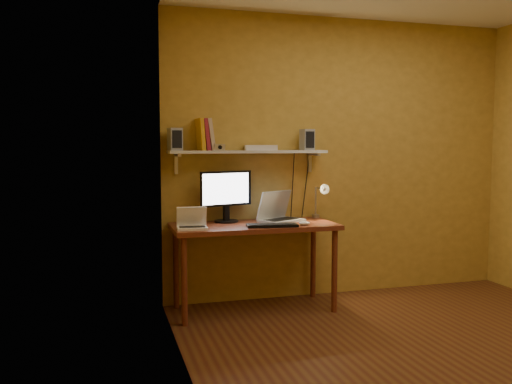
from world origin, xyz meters
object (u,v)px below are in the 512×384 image
object	(u,v)px
laptop	(278,213)
speaker_right	(307,140)
speaker_left	(175,139)
router	(261,148)
wall_shelf	(248,152)
keyboard	(272,225)
netbook	(192,223)
shelf_camera	(220,147)
desk_lamp	(321,196)
desk	(254,234)
mouse	(304,223)
monitor	(226,193)

from	to	relation	value
laptop	speaker_right	world-z (taller)	speaker_right
speaker_left	router	size ratio (longest dim) A/B	0.68
wall_shelf	keyboard	world-z (taller)	wall_shelf
netbook	router	xyz separation A→B (m)	(0.67, 0.31, 0.60)
laptop	shelf_camera	bearing A→B (deg)	148.41
desk_lamp	speaker_left	world-z (taller)	speaker_left
desk	speaker_left	bearing A→B (deg)	162.31
speaker_left	shelf_camera	world-z (taller)	speaker_left
netbook	mouse	world-z (taller)	netbook
monitor	speaker_right	world-z (taller)	speaker_right
laptop	netbook	bearing A→B (deg)	166.93
netbook	router	bearing A→B (deg)	29.87
netbook	mouse	bearing A→B (deg)	0.57
desk_lamp	router	size ratio (longest dim) A/B	1.34
mouse	desk_lamp	xyz separation A→B (m)	(0.28, 0.32, 0.19)
desk_lamp	speaker_right	world-z (taller)	speaker_right
netbook	mouse	distance (m)	0.94
speaker_left	router	bearing A→B (deg)	-13.20
mouse	desk_lamp	bearing A→B (deg)	55.24
router	monitor	bearing A→B (deg)	-177.40
netbook	desk_lamp	bearing A→B (deg)	16.24
monitor	shelf_camera	xyz separation A→B (m)	(-0.07, -0.04, 0.40)
keyboard	desk_lamp	xyz separation A→B (m)	(0.56, 0.32, 0.20)
wall_shelf	shelf_camera	world-z (taller)	shelf_camera
monitor	speaker_left	size ratio (longest dim) A/B	2.53
laptop	netbook	distance (m)	0.84
wall_shelf	speaker_left	distance (m)	0.65
mouse	router	distance (m)	0.79
wall_shelf	netbook	xyz separation A→B (m)	(-0.56, -0.32, -0.56)
monitor	shelf_camera	size ratio (longest dim) A/B	5.13
desk	mouse	xyz separation A→B (m)	(0.38, -0.19, 0.10)
keyboard	shelf_camera	world-z (taller)	shelf_camera
mouse	speaker_left	bearing A→B (deg)	165.45
shelf_camera	monitor	bearing A→B (deg)	33.42
speaker_left	speaker_right	distance (m)	1.19
laptop	router	xyz separation A→B (m)	(-0.14, 0.08, 0.58)
wall_shelf	desk_lamp	size ratio (longest dim) A/B	3.73
desk_lamp	speaker_right	bearing A→B (deg)	145.90
speaker_right	shelf_camera	xyz separation A→B (m)	(-0.82, -0.06, -0.07)
monitor	netbook	bearing A→B (deg)	-156.60
speaker_left	desk_lamp	bearing A→B (deg)	-15.74
monitor	netbook	size ratio (longest dim) A/B	1.90
monitor	router	size ratio (longest dim) A/B	1.72
monitor	keyboard	bearing A→B (deg)	-67.54
laptop	speaker_right	bearing A→B (deg)	-13.56
monitor	keyboard	distance (m)	0.53
shelf_camera	router	world-z (taller)	shelf_camera
router	laptop	bearing A→B (deg)	-29.78
wall_shelf	mouse	bearing A→B (deg)	-45.03
laptop	keyboard	bearing A→B (deg)	-145.97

